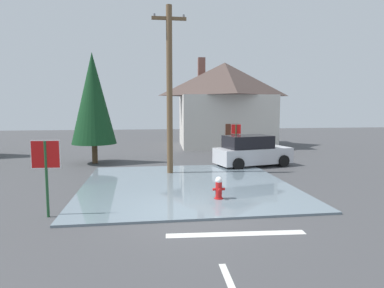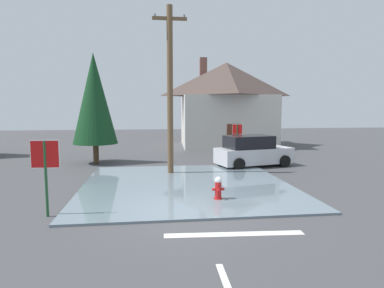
{
  "view_description": "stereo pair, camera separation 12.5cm",
  "coord_description": "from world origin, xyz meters",
  "px_view_note": "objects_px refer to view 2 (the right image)",
  "views": [
    {
      "loc": [
        -1.32,
        -9.87,
        3.2
      ],
      "look_at": [
        0.5,
        3.31,
        1.75
      ],
      "focal_mm": 31.37,
      "sensor_mm": 36.0,
      "label": 1
    },
    {
      "loc": [
        -1.2,
        -9.89,
        3.2
      ],
      "look_at": [
        0.5,
        3.31,
        1.75
      ],
      "focal_mm": 31.37,
      "sensor_mm": 36.0,
      "label": 2
    }
  ],
  "objects_px": {
    "fire_hydrant": "(218,189)",
    "house": "(226,103)",
    "stop_sign_far": "(237,134)",
    "parked_car": "(252,152)",
    "stop_sign_near": "(45,162)",
    "pine_tree_tall_left": "(94,99)",
    "utility_pole": "(170,88)"
  },
  "relations": [
    {
      "from": "fire_hydrant",
      "to": "house",
      "type": "distance_m",
      "value": 17.22
    },
    {
      "from": "stop_sign_far",
      "to": "parked_car",
      "type": "xyz_separation_m",
      "value": [
        0.02,
        -3.16,
        -0.71
      ]
    },
    {
      "from": "fire_hydrant",
      "to": "house",
      "type": "bearing_deg",
      "value": 76.1
    },
    {
      "from": "stop_sign_near",
      "to": "pine_tree_tall_left",
      "type": "height_order",
      "value": "pine_tree_tall_left"
    },
    {
      "from": "stop_sign_far",
      "to": "pine_tree_tall_left",
      "type": "distance_m",
      "value": 8.97
    },
    {
      "from": "fire_hydrant",
      "to": "stop_sign_far",
      "type": "height_order",
      "value": "stop_sign_far"
    },
    {
      "from": "fire_hydrant",
      "to": "utility_pole",
      "type": "relative_size",
      "value": 0.11
    },
    {
      "from": "parked_car",
      "to": "fire_hydrant",
      "type": "bearing_deg",
      "value": -116.56
    },
    {
      "from": "stop_sign_far",
      "to": "utility_pole",
      "type": "bearing_deg",
      "value": -133.45
    },
    {
      "from": "stop_sign_far",
      "to": "pine_tree_tall_left",
      "type": "relative_size",
      "value": 0.34
    },
    {
      "from": "house",
      "to": "parked_car",
      "type": "relative_size",
      "value": 1.85
    },
    {
      "from": "utility_pole",
      "to": "house",
      "type": "relative_size",
      "value": 0.97
    },
    {
      "from": "fire_hydrant",
      "to": "parked_car",
      "type": "height_order",
      "value": "parked_car"
    },
    {
      "from": "stop_sign_near",
      "to": "fire_hydrant",
      "type": "relative_size",
      "value": 2.7
    },
    {
      "from": "parked_car",
      "to": "pine_tree_tall_left",
      "type": "xyz_separation_m",
      "value": [
        -8.66,
        2.18,
        2.91
      ]
    },
    {
      "from": "fire_hydrant",
      "to": "utility_pole",
      "type": "distance_m",
      "value": 6.26
    },
    {
      "from": "utility_pole",
      "to": "stop_sign_far",
      "type": "distance_m",
      "value": 7.14
    },
    {
      "from": "fire_hydrant",
      "to": "parked_car",
      "type": "distance_m",
      "value": 7.32
    },
    {
      "from": "stop_sign_near",
      "to": "utility_pole",
      "type": "distance_m",
      "value": 7.53
    },
    {
      "from": "stop_sign_near",
      "to": "utility_pole",
      "type": "bearing_deg",
      "value": 55.73
    },
    {
      "from": "parked_car",
      "to": "house",
      "type": "bearing_deg",
      "value": 85.37
    },
    {
      "from": "fire_hydrant",
      "to": "pine_tree_tall_left",
      "type": "xyz_separation_m",
      "value": [
        -5.4,
        8.71,
        3.29
      ]
    },
    {
      "from": "stop_sign_near",
      "to": "house",
      "type": "relative_size",
      "value": 0.28
    },
    {
      "from": "parked_car",
      "to": "pine_tree_tall_left",
      "type": "distance_m",
      "value": 9.39
    },
    {
      "from": "stop_sign_far",
      "to": "parked_car",
      "type": "relative_size",
      "value": 0.49
    },
    {
      "from": "utility_pole",
      "to": "pine_tree_tall_left",
      "type": "bearing_deg",
      "value": 136.68
    },
    {
      "from": "house",
      "to": "parked_car",
      "type": "xyz_separation_m",
      "value": [
        -0.8,
        -9.9,
        -2.78
      ]
    },
    {
      "from": "stop_sign_far",
      "to": "pine_tree_tall_left",
      "type": "bearing_deg",
      "value": -173.5
    },
    {
      "from": "stop_sign_far",
      "to": "house",
      "type": "xyz_separation_m",
      "value": [
        0.82,
        6.73,
        2.06
      ]
    },
    {
      "from": "stop_sign_near",
      "to": "house",
      "type": "height_order",
      "value": "house"
    },
    {
      "from": "fire_hydrant",
      "to": "utility_pole",
      "type": "bearing_deg",
      "value": 105.2
    },
    {
      "from": "stop_sign_far",
      "to": "house",
      "type": "height_order",
      "value": "house"
    }
  ]
}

